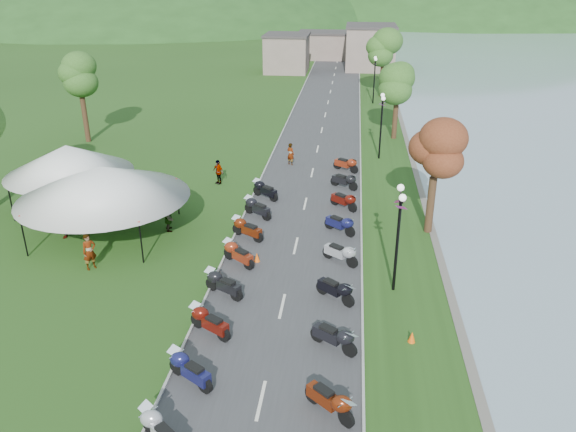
{
  "coord_description": "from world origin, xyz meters",
  "views": [
    {
      "loc": [
        2.68,
        -5.07,
        13.79
      ],
      "look_at": [
        -0.54,
        23.03,
        1.3
      ],
      "focal_mm": 35.0,
      "sensor_mm": 36.0,
      "label": 1
    }
  ],
  "objects_px": {
    "pedestrian_b": "(123,202)",
    "pedestrian_c": "(65,237)",
    "vendor_tent_main": "(105,201)",
    "pedestrian_a": "(92,268)"
  },
  "relations": [
    {
      "from": "vendor_tent_main",
      "to": "pedestrian_b",
      "type": "height_order",
      "value": "vendor_tent_main"
    },
    {
      "from": "pedestrian_b",
      "to": "pedestrian_c",
      "type": "height_order",
      "value": "pedestrian_b"
    },
    {
      "from": "vendor_tent_main",
      "to": "pedestrian_c",
      "type": "bearing_deg",
      "value": -160.25
    },
    {
      "from": "pedestrian_c",
      "to": "pedestrian_b",
      "type": "bearing_deg",
      "value": 150.63
    },
    {
      "from": "vendor_tent_main",
      "to": "pedestrian_c",
      "type": "relative_size",
      "value": 3.78
    },
    {
      "from": "pedestrian_b",
      "to": "pedestrian_c",
      "type": "bearing_deg",
      "value": 56.29
    },
    {
      "from": "pedestrian_a",
      "to": "pedestrian_b",
      "type": "height_order",
      "value": "pedestrian_a"
    },
    {
      "from": "vendor_tent_main",
      "to": "pedestrian_a",
      "type": "bearing_deg",
      "value": -79.04
    },
    {
      "from": "vendor_tent_main",
      "to": "pedestrian_c",
      "type": "height_order",
      "value": "vendor_tent_main"
    },
    {
      "from": "pedestrian_b",
      "to": "pedestrian_c",
      "type": "relative_size",
      "value": 1.06
    }
  ]
}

